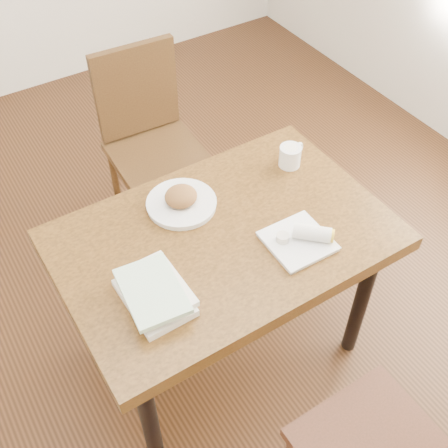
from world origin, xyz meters
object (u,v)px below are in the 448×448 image
chair_far (149,134)px  book_stack (154,293)px  plate_scone (181,201)px  plate_burrito (302,238)px  table (224,251)px  coffee_mug (291,155)px

chair_far → book_stack: (-0.48, -1.02, 0.24)m
plate_scone → plate_burrito: bearing=-55.3°
chair_far → plate_burrito: size_ratio=4.36×
table → book_stack: (-0.33, -0.12, 0.12)m
plate_burrito → chair_far: bearing=93.2°
table → plate_burrito: 0.29m
plate_scone → plate_burrito: 0.46m
plate_scone → coffee_mug: bearing=-2.5°
coffee_mug → plate_burrito: (-0.22, -0.36, -0.02)m
book_stack → coffee_mug: bearing=21.8°
table → plate_scone: 0.24m
chair_far → book_stack: bearing=-115.0°
table → chair_far: bearing=80.9°
table → plate_burrito: plate_burrito is taller
chair_far → book_stack: chair_far is taller
plate_burrito → book_stack: size_ratio=0.80×
coffee_mug → plate_scone: bearing=177.5°
table → coffee_mug: coffee_mug is taller
chair_far → plate_burrito: chair_far is taller
coffee_mug → table: bearing=-156.9°
plate_burrito → book_stack: (-0.54, 0.06, 0.01)m
table → chair_far: size_ratio=1.21×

